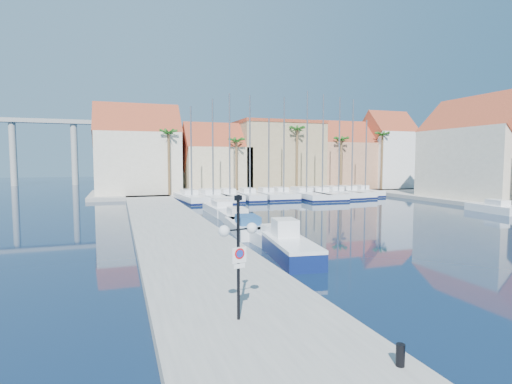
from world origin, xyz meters
TOP-DOWN VIEW (x-y plane):
  - ground at (0.00, 0.00)m, footprint 260.00×260.00m
  - quay_west at (-9.00, 13.50)m, footprint 6.00×77.00m
  - shore_north at (10.00, 48.00)m, footprint 54.00×16.00m
  - lamp_post at (-9.45, -4.31)m, footprint 1.29×0.56m
  - bollard at (-6.60, -8.26)m, footprint 0.22×0.22m
  - fishing_boat at (-3.99, 4.11)m, footprint 2.66×6.07m
  - motorboat_west_0 at (-3.77, 7.27)m, footprint 2.05×5.58m
  - motorboat_west_1 at (-3.94, 12.26)m, footprint 2.73×6.85m
  - motorboat_west_2 at (-3.30, 17.16)m, footprint 2.36×6.42m
  - motorboat_west_3 at (-3.06, 23.68)m, footprint 2.27×7.02m
  - motorboat_east_1 at (23.99, 15.09)m, footprint 2.25×5.88m
  - sailboat_0 at (-4.00, 35.94)m, footprint 3.43×10.00m
  - sailboat_1 at (-1.24, 35.75)m, footprint 3.86×11.88m
  - sailboat_2 at (1.35, 36.48)m, footprint 3.33×9.70m
  - sailboat_3 at (4.16, 36.41)m, footprint 2.99×9.38m
  - sailboat_4 at (6.95, 36.51)m, footprint 2.69×8.81m
  - sailboat_5 at (9.26, 36.57)m, footprint 3.09×9.06m
  - sailboat_6 at (12.16, 35.41)m, footprint 3.56×11.93m
  - sailboat_7 at (14.64, 35.36)m, footprint 4.05×12.10m
  - sailboat_8 at (17.72, 36.13)m, footprint 3.02×11.02m
  - sailboat_9 at (20.08, 36.25)m, footprint 3.14×10.53m
  - sailboat_10 at (22.89, 36.79)m, footprint 2.18×8.13m
  - building_0 at (-10.00, 47.00)m, footprint 12.30×9.00m
  - building_1 at (2.00, 47.00)m, footprint 10.30×8.00m
  - building_2 at (13.00, 48.00)m, footprint 14.20×10.20m
  - building_3 at (25.00, 47.00)m, footprint 10.30×8.00m
  - building_4 at (34.00, 46.00)m, footprint 8.30×8.00m
  - building_6 at (32.00, 24.00)m, footprint 9.00×14.30m
  - palm_0 at (-6.00, 42.00)m, footprint 2.60×2.60m
  - palm_1 at (4.00, 42.00)m, footprint 2.60×2.60m
  - palm_2 at (14.00, 42.00)m, footprint 2.60×2.60m
  - palm_3 at (22.00, 42.00)m, footprint 2.60×2.60m
  - palm_4 at (30.00, 42.00)m, footprint 2.60×2.60m

SIDE VIEW (x-z plane):
  - ground at x=0.00m, z-range 0.00..0.00m
  - quay_west at x=-9.00m, z-range 0.00..0.50m
  - shore_north at x=10.00m, z-range 0.00..0.50m
  - motorboat_east_1 at x=23.99m, z-range -0.19..1.21m
  - motorboat_west_0 at x=-3.77m, z-range -0.19..1.21m
  - motorboat_west_1 at x=-3.94m, z-range -0.19..1.21m
  - motorboat_west_2 at x=-3.30m, z-range -0.19..1.21m
  - motorboat_west_3 at x=-3.06m, z-range -0.19..1.21m
  - sailboat_1 at x=-1.24m, z-range -6.08..7.22m
  - sailboat_7 at x=14.64m, z-range -6.76..7.92m
  - sailboat_0 at x=-4.00m, z-range -5.56..6.73m
  - sailboat_4 at x=6.95m, z-range -5.03..6.21m
  - sailboat_6 at x=12.16m, z-range -6.91..8.09m
  - sailboat_8 at x=17.72m, z-range -6.68..7.87m
  - sailboat_9 at x=20.08m, z-range -6.59..7.79m
  - sailboat_10 at x=22.89m, z-range -5.17..6.38m
  - sailboat_2 at x=1.35m, z-range -6.52..7.76m
  - sailboat_3 at x=4.16m, z-range -6.45..7.70m
  - sailboat_5 at x=9.26m, z-range -6.48..7.75m
  - fishing_boat at x=-3.99m, z-range -0.35..1.71m
  - bollard at x=-6.60m, z-range 0.50..1.04m
  - lamp_post at x=-9.45m, z-range 1.11..4.98m
  - building_1 at x=2.00m, z-range -0.20..10.80m
  - building_3 at x=25.00m, z-range -0.14..11.86m
  - building_2 at x=13.00m, z-range 0.51..12.01m
  - building_6 at x=32.00m, z-range -0.23..13.27m
  - building_0 at x=-10.00m, z-range -0.23..13.27m
  - building_4 at x=34.00m, z-range -0.03..13.97m
  - palm_1 at x=4.00m, z-range 3.56..12.71m
  - palm_3 at x=22.00m, z-range 3.78..13.43m
  - palm_0 at x=-6.00m, z-range 4.00..14.15m
  - palm_4 at x=30.00m, z-range 4.22..14.87m
  - palm_2 at x=14.00m, z-range 4.44..15.59m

